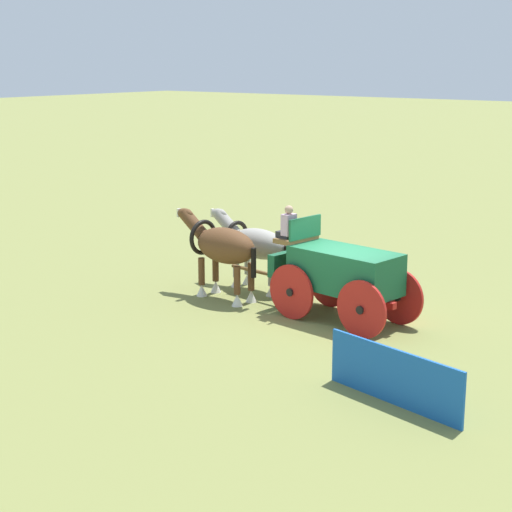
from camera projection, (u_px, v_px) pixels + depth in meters
ground_plane at (344, 321)px, 21.06m from camera, size 220.00×220.00×0.00m
show_wagon at (340, 272)px, 20.86m from camera, size 5.83×1.99×2.78m
draft_horse_near at (222, 247)px, 22.78m from camera, size 3.04×1.19×2.31m
draft_horse_off at (255, 245)px, 23.74m from camera, size 3.03×1.08×2.14m
sponsor_banner at (394, 376)px, 15.90m from camera, size 3.14×0.72×1.10m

